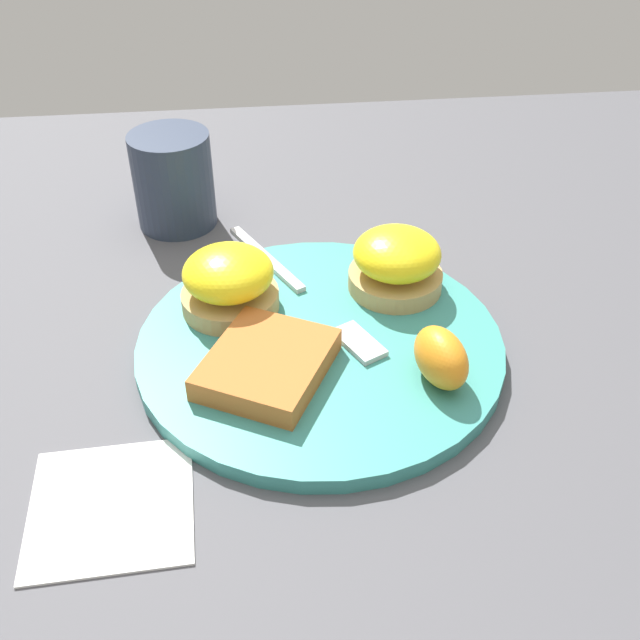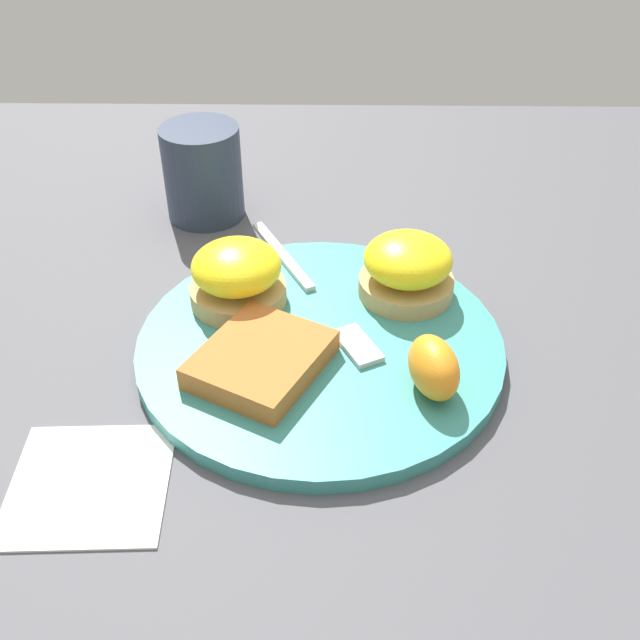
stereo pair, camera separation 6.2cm
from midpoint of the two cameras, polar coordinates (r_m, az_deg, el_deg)
The scene contains 9 objects.
ground_plane at distance 0.64m, azimuth -2.77°, elevation -2.52°, with size 1.10×1.10×0.00m, color #4C4C51.
plate at distance 0.63m, azimuth -2.79°, elevation -2.04°, with size 0.31×0.31×0.01m, color teal.
sandwich_benedict_left at distance 0.67m, azimuth 3.24°, elevation 4.33°, with size 0.09×0.09×0.06m.
sandwich_benedict_right at distance 0.66m, azimuth -9.65°, elevation 2.80°, with size 0.09×0.09×0.06m.
hashbrown_patty at distance 0.59m, azimuth -7.03°, elevation -3.46°, with size 0.10×0.09×0.02m, color #B8642B.
orange_wedge at distance 0.58m, azimuth 6.21°, elevation -2.99°, with size 0.06×0.04×0.04m, color orange.
fork at distance 0.67m, azimuth -3.59°, elevation 1.76°, with size 0.22×0.13×0.00m.
cup at distance 0.81m, azimuth -13.28°, elevation 10.32°, with size 0.12×0.08×0.10m.
napkin at distance 0.55m, azimuth -18.85°, elevation -13.34°, with size 0.11×0.11×0.00m, color white.
Camera 1 is at (-0.49, 0.05, 0.41)m, focal length 42.00 mm.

